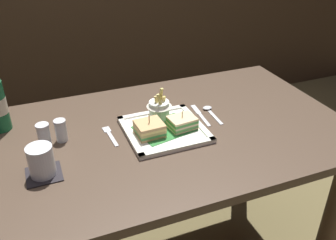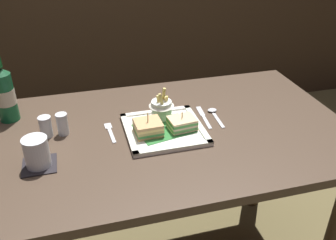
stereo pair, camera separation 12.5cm
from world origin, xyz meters
name	(u,v)px [view 1 (the left image)]	position (x,y,z in m)	size (l,w,h in m)	color
dining_table	(171,165)	(0.00, 0.00, 0.57)	(1.24, 0.77, 0.73)	#49382B
square_plate	(164,130)	(-0.03, -0.01, 0.74)	(0.26, 0.26, 0.02)	white
sandwich_half_left	(150,129)	(-0.09, -0.02, 0.76)	(0.09, 0.09, 0.08)	tan
sandwich_half_right	(182,123)	(0.03, -0.02, 0.76)	(0.10, 0.08, 0.06)	#E1B989
fries_cup	(159,107)	(-0.02, 0.07, 0.79)	(0.09, 0.09, 0.11)	white
drink_coaster	(44,174)	(-0.44, -0.10, 0.73)	(0.10, 0.10, 0.00)	black
water_glass	(42,163)	(-0.44, -0.10, 0.77)	(0.07, 0.07, 0.09)	silver
fork	(110,135)	(-0.21, 0.04, 0.73)	(0.03, 0.13, 0.00)	silver
knife	(200,114)	(0.14, 0.05, 0.73)	(0.03, 0.17, 0.00)	silver
spoon	(210,110)	(0.18, 0.06, 0.74)	(0.03, 0.14, 0.01)	silver
salt_shaker	(44,135)	(-0.42, 0.07, 0.76)	(0.04, 0.04, 0.07)	silver
pepper_shaker	(61,132)	(-0.36, 0.07, 0.76)	(0.04, 0.04, 0.08)	silver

